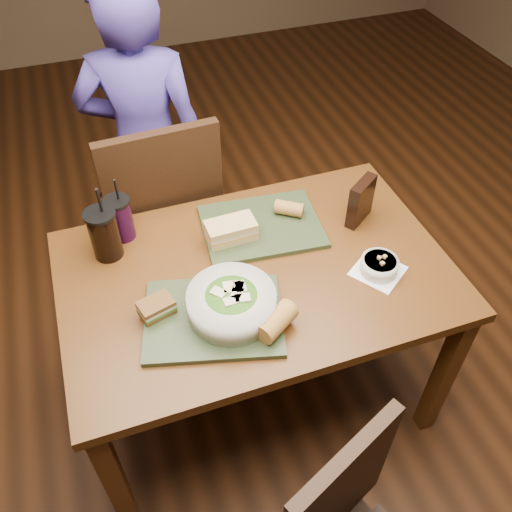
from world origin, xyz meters
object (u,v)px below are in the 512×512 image
Objects in this scene: chair_far at (165,215)px; baguette_far at (289,208)px; baguette_near at (276,321)px; dining_table at (256,288)px; soup_bowl at (379,266)px; sandwich_far at (231,230)px; cup_cola at (104,234)px; cup_berry at (120,218)px; diner at (147,148)px; sandwich_near at (156,307)px; chip_bag at (361,201)px; tray_near at (213,318)px; salad_bowl at (232,302)px; tray_far at (262,226)px.

chair_far is 10.07× the size of baguette_far.
baguette_near is (0.18, -0.84, 0.22)m from chair_far.
soup_bowl reaches higher than dining_table.
dining_table is 0.22m from sandwich_far.
cup_cola is 1.14× the size of cup_berry.
dining_table is 0.89m from diner.
diner is (0.00, 0.28, 0.16)m from chair_far.
chair_far is 0.71m from sandwich_near.
chair_far is 0.95m from soup_bowl.
chair_far is at bearing 109.67° from chip_bag.
dining_table is 9.60× the size of baguette_near.
chip_bag is (0.63, 0.28, 0.08)m from tray_near.
chip_bag is at bearing -7.73° from cup_cola.
cup_berry reaches higher than chip_bag.
salad_bowl is 0.54m from cup_berry.
cup_berry is at bearing 87.20° from diner.
chip_bag is at bearing -11.59° from tray_far.
chair_far is 0.52m from tray_far.
tray_far is 3.51× the size of sandwich_near.
soup_bowl is at bearing -63.02° from baguette_far.
sandwich_near is at bearing 159.64° from chip_bag.
soup_bowl is (0.59, -1.00, 0.04)m from diner.
salad_bowl reaches higher than tray_near.
dining_table is at bearing 160.61° from chip_bag.
chair_far is 6.09× the size of chip_bag.
salad_bowl is at bearing -84.51° from chair_far.
diner reaches higher than tray_near.
dining_table is 0.26m from tray_near.
chair_far is 3.85× the size of salad_bowl.
salad_bowl is 0.33m from sandwich_far.
dining_table is at bearing -39.37° from cup_berry.
chair_far reaches higher than sandwich_far.
soup_bowl reaches higher than tray_near.
baguette_far is at bearing -2.41° from cup_cola.
soup_bowl is 2.03× the size of baguette_far.
diner is 0.99m from chip_bag.
soup_bowl is 1.21× the size of sandwich_far.
baguette_far is 0.36× the size of cup_cola.
tray_far is at bearing -169.39° from baguette_far.
dining_table is 0.49m from chip_bag.
sandwich_far is 0.25m from baguette_far.
baguette_far is at bearing 42.90° from tray_near.
sandwich_near is (-0.44, -0.28, 0.03)m from tray_far.
dining_table is 6.14× the size of soup_bowl.
cup_berry reaches higher than salad_bowl.
chair_far reaches higher than chip_bag.
cup_cola is at bearing 137.39° from chip_bag.
dining_table is at bearing 160.18° from soup_bowl.
cup_cola reaches higher than sandwich_far.
sandwich_near is at bearing -166.72° from dining_table.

